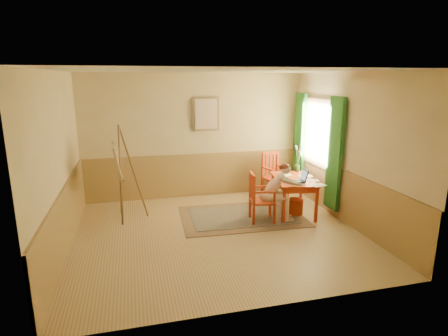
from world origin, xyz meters
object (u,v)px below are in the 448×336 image
object	(u,v)px
chair_back	(274,175)
easel	(119,164)
laptop	(298,179)
chair_left	(260,198)
table	(294,183)
figure	(277,190)

from	to	relation	value
chair_back	easel	xyz separation A→B (m)	(-3.38, -0.59, 0.58)
laptop	easel	size ratio (longest dim) A/B	0.22
chair_left	laptop	distance (m)	0.86
table	chair_left	size ratio (longest dim) A/B	1.37
table	figure	xyz separation A→B (m)	(-0.50, -0.35, -0.00)
table	easel	distance (m)	3.44
table	laptop	distance (m)	0.28
chair_back	easel	size ratio (longest dim) A/B	0.56
table	easel	size ratio (longest dim) A/B	0.71
figure	chair_back	bearing A→B (deg)	70.58
chair_back	easel	world-z (taller)	easel
laptop	figure	bearing A→B (deg)	-167.01
chair_back	laptop	bearing A→B (deg)	-91.13
chair_back	laptop	xyz separation A→B (m)	(-0.03, -1.30, 0.25)
table	figure	world-z (taller)	figure
laptop	chair_left	bearing A→B (deg)	-175.12
chair_left	easel	distance (m)	2.74
chair_left	figure	bearing A→B (deg)	-6.96
table	figure	size ratio (longest dim) A/B	1.15
figure	laptop	bearing A→B (deg)	12.99
chair_back	table	bearing A→B (deg)	-90.12
figure	table	bearing A→B (deg)	35.25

